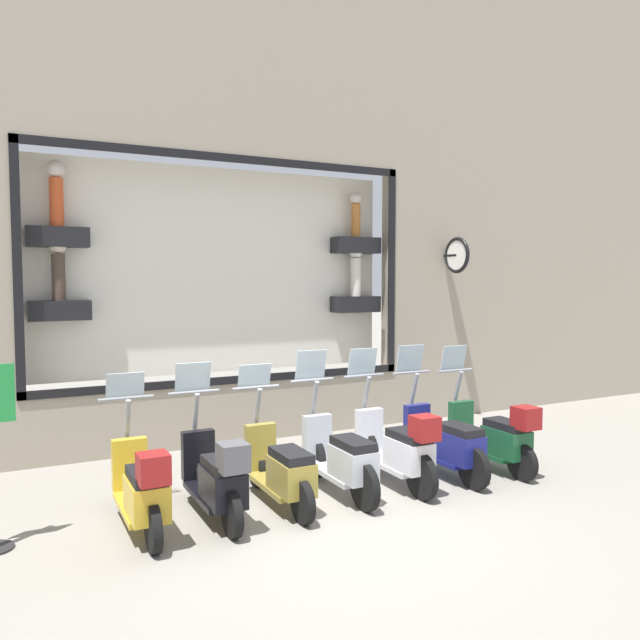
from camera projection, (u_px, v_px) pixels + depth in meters
name	position (u px, v px, depth m)	size (l,w,h in m)	color
ground_plane	(335.00, 518.00, 6.71)	(120.00, 120.00, 0.00)	gray
building_facade	(225.00, 145.00, 9.61)	(1.24, 36.00, 9.08)	gray
scooter_green_0	(495.00, 436.00, 8.37)	(1.79, 0.61, 1.61)	black
scooter_navy_1	(446.00, 444.00, 8.08)	(1.80, 0.61, 1.65)	black
scooter_white_2	(398.00, 448.00, 7.68)	(1.81, 0.60, 1.65)	black
scooter_silver_3	(341.00, 459.00, 7.39)	(1.81, 0.60, 1.66)	black
scooter_olive_4	(281.00, 470.00, 7.03)	(1.79, 0.60, 1.52)	black
scooter_black_5	(217.00, 477.00, 6.62)	(1.80, 0.60, 1.59)	black
scooter_yellow_6	(142.00, 489.00, 6.27)	(1.79, 0.61, 1.52)	black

